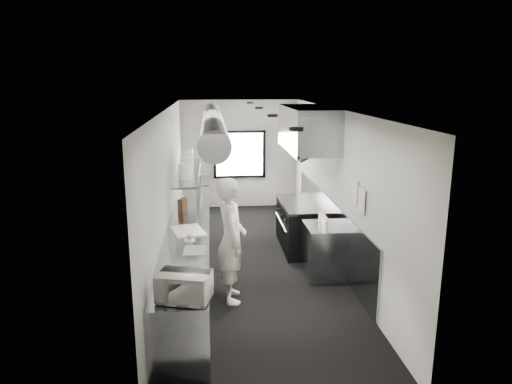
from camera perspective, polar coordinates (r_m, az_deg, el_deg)
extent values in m
cube|color=black|center=(8.79, -0.29, -8.55)|extent=(3.00, 8.00, 0.01)
cube|color=silver|center=(8.17, -0.32, 9.97)|extent=(3.00, 8.00, 0.01)
cube|color=#BBB9B2|center=(12.29, -2.02, 4.59)|extent=(3.00, 0.02, 2.80)
cube|color=#BBB9B2|center=(4.60, 4.35, -11.01)|extent=(3.00, 0.02, 2.80)
cube|color=#BBB9B2|center=(8.37, -10.58, 0.13)|extent=(0.02, 8.00, 2.80)
cube|color=#BBB9B2|center=(8.63, 9.66, 0.58)|extent=(0.02, 8.00, 2.80)
cube|color=gray|center=(9.13, 8.84, -4.21)|extent=(0.03, 5.50, 1.10)
cylinder|color=gray|center=(8.55, -5.29, 8.40)|extent=(0.40, 6.40, 0.40)
cube|color=white|center=(12.25, -2.00, 4.56)|extent=(1.20, 0.03, 1.10)
cube|color=black|center=(12.19, -2.03, 7.25)|extent=(1.36, 0.03, 0.08)
cube|color=black|center=(12.37, -1.99, 1.95)|extent=(1.36, 0.03, 0.08)
cube|color=black|center=(12.25, -5.01, 4.52)|extent=(0.08, 0.03, 1.25)
cube|color=black|center=(12.32, 0.97, 4.63)|extent=(0.08, 0.03, 1.25)
cube|color=gray|center=(9.05, 6.29, 7.70)|extent=(0.80, 2.20, 0.80)
cube|color=gray|center=(9.03, 3.85, 5.24)|extent=(0.05, 2.20, 0.05)
cube|color=black|center=(9.08, 5.74, 5.57)|extent=(0.50, 2.10, 0.28)
cube|color=gray|center=(8.14, -8.12, -7.14)|extent=(0.70, 6.00, 0.90)
cube|color=gray|center=(9.29, -8.27, 2.49)|extent=(0.45, 3.00, 0.04)
cylinder|color=gray|center=(8.00, -7.20, -1.70)|extent=(0.04, 0.04, 0.66)
cylinder|color=gray|center=(9.35, -6.98, 0.54)|extent=(0.04, 0.04, 0.66)
cylinder|color=gray|center=(10.72, -6.82, 2.21)|extent=(0.04, 0.04, 0.66)
cube|color=black|center=(9.44, 5.69, -4.16)|extent=(0.85, 1.60, 0.90)
cube|color=gray|center=(9.31, 5.76, -1.40)|extent=(0.85, 1.60, 0.04)
cube|color=gray|center=(9.37, 3.22, -4.24)|extent=(0.03, 1.55, 0.80)
cylinder|color=gray|center=(9.33, 3.05, -3.66)|extent=(0.03, 1.30, 0.03)
cube|color=gray|center=(8.17, 8.28, -7.08)|extent=(0.65, 0.80, 0.90)
cube|color=gray|center=(11.68, -7.37, -0.75)|extent=(0.70, 1.20, 0.90)
cube|color=silver|center=(7.46, 11.87, 0.01)|extent=(0.02, 0.28, 0.38)
cube|color=silver|center=(7.15, 12.68, -1.03)|extent=(0.02, 0.28, 0.38)
imported|color=silver|center=(7.09, -3.04, -5.85)|extent=(0.49, 0.72, 1.91)
imported|color=silver|center=(5.38, -8.74, -11.29)|extent=(0.62, 0.53, 0.32)
cylinder|color=#A6B1A3|center=(5.93, -10.78, -10.16)|extent=(0.15, 0.15, 0.10)
cylinder|color=#A6B1A3|center=(6.12, -10.39, -9.33)|extent=(0.18, 0.18, 0.11)
cube|color=silver|center=(6.88, -7.38, -7.02)|extent=(0.35, 0.42, 0.01)
cylinder|color=white|center=(7.30, -8.04, -5.78)|extent=(0.23, 0.23, 0.01)
sphere|color=tan|center=(7.29, -8.06, -5.43)|extent=(0.08, 0.08, 0.08)
cube|color=white|center=(7.74, -8.24, -4.65)|extent=(0.62, 0.72, 0.02)
cube|color=brown|center=(8.87, -8.90, -1.55)|extent=(0.17, 0.25, 0.24)
cylinder|color=white|center=(8.48, -8.64, 2.52)|extent=(0.28, 0.28, 0.28)
cylinder|color=white|center=(8.99, -8.44, 3.23)|extent=(0.27, 0.27, 0.30)
cylinder|color=white|center=(9.34, -8.24, 3.65)|extent=(0.24, 0.24, 0.31)
cylinder|color=white|center=(9.85, -8.28, 4.21)|extent=(0.28, 0.28, 0.33)
cylinder|color=white|center=(7.65, 8.47, -4.21)|extent=(0.07, 0.07, 0.19)
cylinder|color=white|center=(7.90, 8.49, -3.70)|extent=(0.07, 0.07, 0.18)
cylinder|color=white|center=(7.98, 8.28, -3.47)|extent=(0.07, 0.07, 0.19)
cylinder|color=white|center=(8.09, 8.15, -3.24)|extent=(0.08, 0.08, 0.18)
cylinder|color=white|center=(8.23, 7.80, -2.91)|extent=(0.08, 0.08, 0.19)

